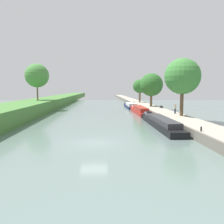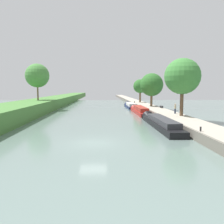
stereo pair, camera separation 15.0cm
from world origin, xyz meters
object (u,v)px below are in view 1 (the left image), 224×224
narrowboat_black (160,122)px  mooring_bollard_near (201,129)px  person_walking (175,108)px  narrowboat_navy (130,106)px  mooring_bollard_far (134,102)px  narrowboat_red (139,110)px  park_bench (161,106)px

narrowboat_black → mooring_bollard_near: 8.83m
person_walking → mooring_bollard_near: (-2.49, -15.66, -0.65)m
narrowboat_navy → mooring_bollard_far: 6.14m
narrowboat_black → person_walking: size_ratio=9.62×
narrowboat_red → person_walking: size_ratio=8.83×
narrowboat_navy → mooring_bollard_near: (1.94, -39.71, 0.64)m
narrowboat_red → narrowboat_navy: (-0.11, 14.69, -0.09)m
mooring_bollard_near → mooring_bollard_far: (0.00, 45.51, 0.00)m
mooring_bollard_near → park_bench: 27.06m
narrowboat_red → narrowboat_navy: size_ratio=1.15×
mooring_bollard_far → park_bench: size_ratio=0.30×
narrowboat_navy → mooring_bollard_far: mooring_bollard_far is taller
person_walking → mooring_bollard_near: size_ratio=3.69×
narrowboat_black → mooring_bollard_far: 36.94m
narrowboat_red → mooring_bollard_near: bearing=-85.8°
narrowboat_red → mooring_bollard_far: 20.57m
narrowboat_navy → narrowboat_black: bearing=-89.8°
narrowboat_red → mooring_bollard_near: 25.10m
narrowboat_black → park_bench: park_bench is taller
person_walking → mooring_bollard_far: bearing=94.8°
narrowboat_navy → person_walking: size_ratio=7.68×
narrowboat_red → person_walking: bearing=-65.2°
mooring_bollard_near → park_bench: (3.15, 26.88, 0.12)m
narrowboat_black → mooring_bollard_far: size_ratio=35.50×
mooring_bollard_near → park_bench: bearing=83.3°
mooring_bollard_near → mooring_bollard_far: size_ratio=1.00×
narrowboat_navy → mooring_bollard_near: size_ratio=28.34×
narrowboat_black → mooring_bollard_far: mooring_bollard_far is taller
narrowboat_red → person_walking: (4.33, -9.37, 1.20)m
narrowboat_navy → mooring_bollard_far: (1.94, 5.79, 0.64)m
narrowboat_red → person_walking: 10.39m
narrowboat_red → narrowboat_navy: 14.69m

